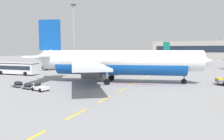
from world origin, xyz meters
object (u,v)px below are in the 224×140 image
object	(u,v)px
airliner_foreground	(117,62)
baggage_train	(29,86)
apron_light_mast_near	(74,27)
apron_shuttle_bus	(16,68)
ground_power_truck	(54,65)
airliner_far_center	(184,56)

from	to	relation	value
airliner_foreground	baggage_train	bearing A→B (deg)	-133.49
airliner_foreground	apron_light_mast_near	distance (m)	56.36
apron_shuttle_bus	baggage_train	size ratio (longest dim) A/B	1.39
ground_power_truck	baggage_train	size ratio (longest dim) A/B	0.77
baggage_train	airliner_foreground	bearing A→B (deg)	46.51
ground_power_truck	apron_shuttle_bus	bearing A→B (deg)	-93.33
apron_shuttle_bus	apron_light_mast_near	world-z (taller)	apron_light_mast_near
ground_power_truck	baggage_train	distance (m)	34.05
airliner_far_center	ground_power_truck	bearing A→B (deg)	-119.23
baggage_train	airliner_far_center	bearing A→B (deg)	78.65
ground_power_truck	apron_light_mast_near	xyz separation A→B (m)	(-7.51, 24.24, 14.22)
ground_power_truck	baggage_train	xyz separation A→B (m)	(16.84, -29.58, -1.12)
airliner_far_center	apron_light_mast_near	distance (m)	59.57
airliner_foreground	apron_shuttle_bus	bearing A→B (deg)	173.25
airliner_foreground	baggage_train	xyz separation A→B (m)	(-10.91, -11.50, -3.42)
ground_power_truck	apron_light_mast_near	distance (m)	29.09
airliner_foreground	apron_shuttle_bus	size ratio (longest dim) A/B	2.85
baggage_train	apron_light_mast_near	distance (m)	61.03
airliner_far_center	apron_shuttle_bus	world-z (taller)	airliner_far_center
apron_light_mast_near	ground_power_truck	bearing A→B (deg)	-72.78
airliner_foreground	airliner_far_center	bearing A→B (deg)	84.55
airliner_foreground	airliner_far_center	xyz separation A→B (m)	(7.78, 81.57, -0.60)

